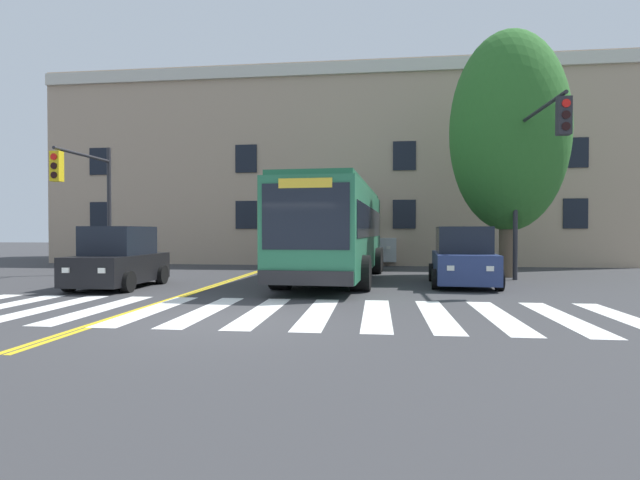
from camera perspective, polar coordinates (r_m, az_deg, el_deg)
ground_plane at (r=9.67m, az=-10.75°, el=-9.13°), size 120.00×120.00×0.00m
crosswalk at (r=10.65m, az=-6.71°, el=-8.16°), size 15.06×4.19×0.01m
lane_line_yellow_inner at (r=24.83m, az=-5.18°, el=-2.91°), size 0.12×36.00×0.01m
lane_line_yellow_outer at (r=24.80m, az=-4.82°, el=-2.91°), size 0.12×36.00×0.01m
city_bus at (r=17.67m, az=1.94°, el=1.18°), size 3.29×11.18×3.26m
car_black_near_lane at (r=16.19m, az=-22.02°, el=-2.11°), size 2.00×3.70×1.84m
car_navy_far_lane at (r=16.24m, az=16.03°, el=-2.05°), size 2.18×4.00×1.84m
car_silver_behind_bus at (r=26.42m, az=6.27°, el=-0.33°), size 2.35×4.77×2.28m
traffic_light_near_corner at (r=17.10m, az=23.17°, el=8.40°), size 0.41×4.40×5.70m
traffic_light_far_corner at (r=20.18m, az=-25.02°, el=5.43°), size 0.34×3.40×4.97m
street_tree_curbside_large at (r=20.10m, az=20.76°, el=11.49°), size 5.46×5.36×9.10m
building_facade at (r=29.37m, az=1.47°, el=7.57°), size 29.49×9.24×10.09m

